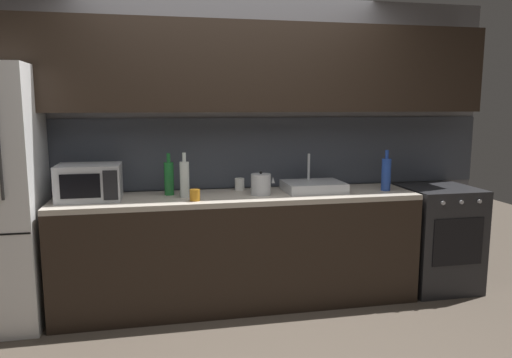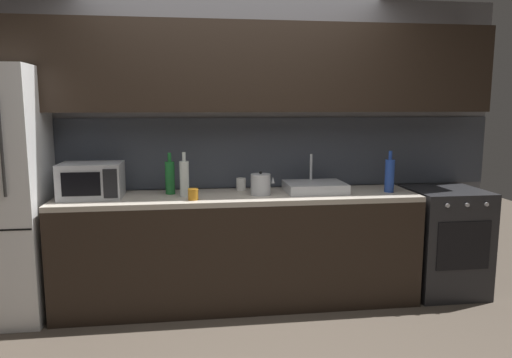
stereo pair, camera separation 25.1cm
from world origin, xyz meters
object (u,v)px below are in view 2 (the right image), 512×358
Objects in this scene: microwave at (92,181)px; wine_bottle_blue at (390,175)px; oven_range at (444,241)px; mug_white at (241,184)px; kettle at (261,184)px; mug_amber at (193,194)px; wine_bottle_green at (170,177)px; wine_bottle_clear at (184,178)px.

microwave is 2.36m from wine_bottle_blue.
oven_range is 2.65× the size of wine_bottle_blue.
microwave is 4.50× the size of mug_white.
mug_amber is (-0.53, -0.14, -0.04)m from kettle.
mug_amber is at bearing -137.33° from mug_white.
kettle is at bearing 178.93° from wine_bottle_blue.
wine_bottle_green reaches higher than mug_amber.
mug_amber is 0.85× the size of mug_white.
wine_bottle_green is at bearing 8.59° from microwave.
kettle is 0.55m from mug_amber.
wine_bottle_blue is at bearing -174.59° from oven_range.
wine_bottle_blue is at bearing 4.20° from mug_amber.
microwave is 1.33× the size of wine_bottle_clear.
mug_white is at bearing 24.70° from wine_bottle_clear.
wine_bottle_green is at bearing -170.91° from mug_white.
kettle is 0.60m from wine_bottle_clear.
kettle is (1.30, -0.05, -0.05)m from microwave.
wine_bottle_green is 1.78m from wine_bottle_blue.
wine_bottle_blue is 3.32× the size of mug_white.
kettle is 0.73m from wine_bottle_green.
microwave is at bearing 177.36° from wine_bottle_clear.
wine_bottle_blue is at bearing -1.71° from microwave.
microwave is at bearing -171.16° from mug_white.
oven_range is 2.71× the size of wine_bottle_green.
wine_bottle_green is at bearing 168.93° from kettle.
microwave is 1.30m from kettle.
kettle is 2.21× the size of mug_amber.
wine_bottle_green is 0.96× the size of wine_bottle_clear.
kettle is (-1.60, -0.03, 0.53)m from oven_range.
kettle is 0.56× the size of wine_bottle_clear.
wine_bottle_green reaches higher than kettle.
oven_range is at bearing -0.39° from microwave.
oven_range is 1.96× the size of microwave.
mug_amber is at bearing -56.90° from wine_bottle_green.
mug_white is (-1.73, 0.20, 0.50)m from oven_range.
wine_bottle_green is at bearing 174.87° from wine_bottle_blue.
wine_bottle_blue reaches higher than oven_range.
kettle is 0.27m from mug_white.
oven_range is 2.39m from wine_bottle_green.
oven_range is 0.80m from wine_bottle_blue.
microwave reaches higher than oven_range.
wine_bottle_green is at bearing 123.10° from mug_amber.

